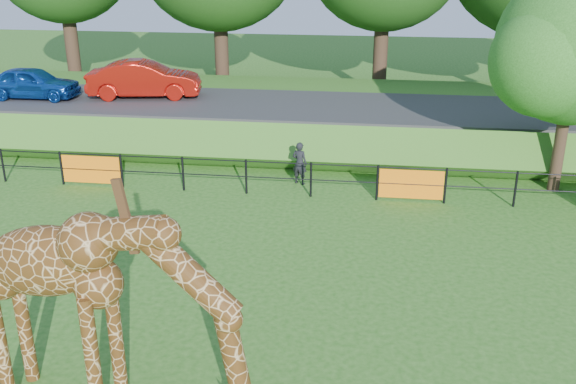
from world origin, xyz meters
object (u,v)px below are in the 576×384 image
car_red (144,79)px  visitor (300,163)px  car_blue (32,83)px  giraffe (109,316)px

car_red → visitor: (6.92, -5.33, -1.46)m
car_blue → car_red: size_ratio=0.83×
visitor → car_blue: bearing=-1.7°
car_blue → car_red: 4.46m
giraffe → car_blue: bearing=131.4°
car_blue → visitor: bearing=-112.3°
giraffe → car_red: giraffe is taller
car_red → visitor: 8.85m
car_red → visitor: size_ratio=3.19×
car_blue → visitor: (11.31, -4.56, -1.35)m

